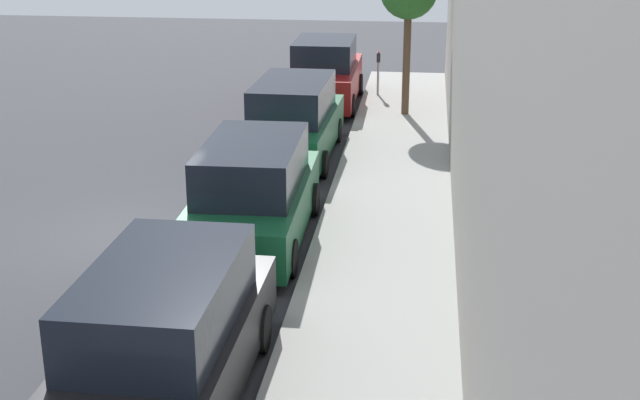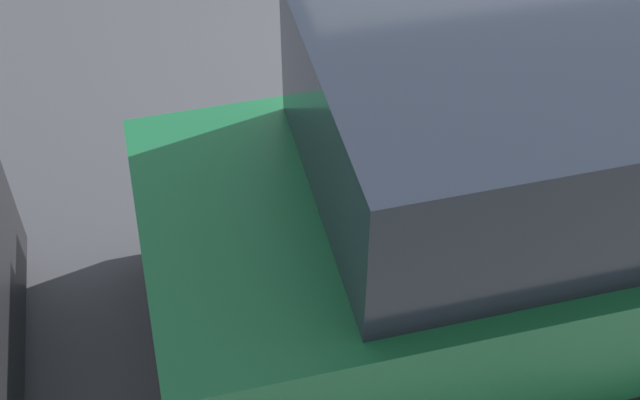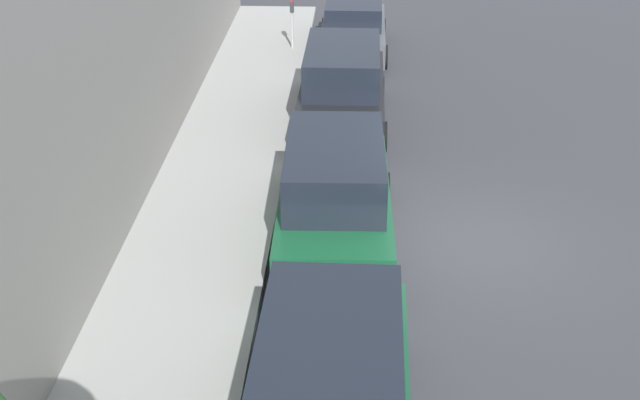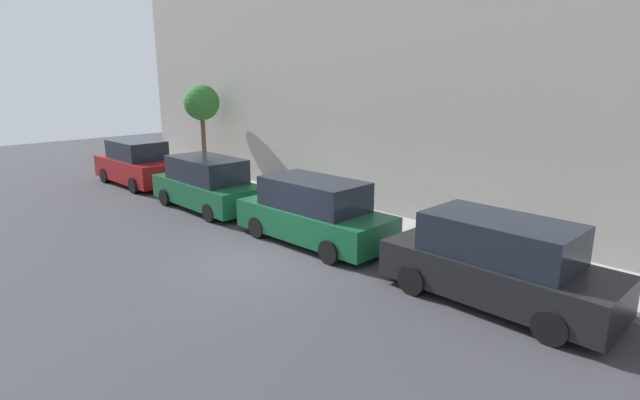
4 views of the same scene
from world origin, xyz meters
name	(u,v)px [view 2 (image 2 of 4)]	position (x,y,z in m)	size (l,w,h in m)	color
ground_plane	(435,61)	(0.00, 0.00, 0.00)	(60.00, 60.00, 0.00)	#38383D
parked_minivan_third	(593,180)	(2.39, 0.04, 0.92)	(2.02, 4.93, 1.90)	#14512D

